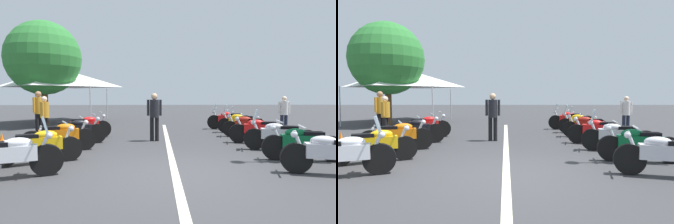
# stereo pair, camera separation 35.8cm
# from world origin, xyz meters

# --- Properties ---
(ground_plane) EXTENTS (80.00, 80.00, 0.00)m
(ground_plane) POSITION_xyz_m (0.00, 0.00, 0.00)
(ground_plane) COLOR #38383A
(lane_centre_stripe) EXTENTS (13.04, 0.16, 0.01)m
(lane_centre_stripe) POSITION_xyz_m (3.05, 0.00, 0.00)
(lane_centre_stripe) COLOR beige
(lane_centre_stripe) RESTS_ON ground_plane
(motorcycle_left_row_0) EXTENTS (0.94, 1.94, 1.21)m
(motorcycle_left_row_0) POSITION_xyz_m (-0.16, 3.23, 0.47)
(motorcycle_left_row_0) COLOR black
(motorcycle_left_row_0) RESTS_ON ground_plane
(motorcycle_left_row_1) EXTENTS (1.07, 1.89, 0.98)m
(motorcycle_left_row_1) POSITION_xyz_m (1.06, 3.19, 0.45)
(motorcycle_left_row_1) COLOR black
(motorcycle_left_row_1) RESTS_ON ground_plane
(motorcycle_left_row_2) EXTENTS (0.99, 1.96, 1.00)m
(motorcycle_left_row_2) POSITION_xyz_m (2.48, 3.17, 0.46)
(motorcycle_left_row_2) COLOR black
(motorcycle_left_row_2) RESTS_ON ground_plane
(motorcycle_left_row_3) EXTENTS (1.03, 2.03, 1.01)m
(motorcycle_left_row_3) POSITION_xyz_m (3.65, 3.11, 0.46)
(motorcycle_left_row_3) COLOR black
(motorcycle_left_row_3) RESTS_ON ground_plane
(motorcycle_left_row_4) EXTENTS (0.99, 1.89, 1.01)m
(motorcycle_left_row_4) POSITION_xyz_m (4.95, 3.08, 0.46)
(motorcycle_left_row_4) COLOR black
(motorcycle_left_row_4) RESTS_ON ground_plane
(motorcycle_right_row_0) EXTENTS (0.86, 2.00, 1.00)m
(motorcycle_right_row_0) POSITION_xyz_m (-0.12, -3.20, 0.46)
(motorcycle_right_row_0) COLOR black
(motorcycle_right_row_0) RESTS_ON ground_plane
(motorcycle_right_row_1) EXTENTS (0.75, 1.99, 1.00)m
(motorcycle_right_row_1) POSITION_xyz_m (1.13, -3.24, 0.45)
(motorcycle_right_row_1) COLOR black
(motorcycle_right_row_1) RESTS_ON ground_plane
(motorcycle_right_row_2) EXTENTS (0.87, 2.07, 1.21)m
(motorcycle_right_row_2) POSITION_xyz_m (2.42, -3.24, 0.47)
(motorcycle_right_row_2) COLOR black
(motorcycle_right_row_2) RESTS_ON ground_plane
(motorcycle_right_row_3) EXTENTS (0.85, 2.11, 1.00)m
(motorcycle_right_row_3) POSITION_xyz_m (3.63, -3.12, 0.46)
(motorcycle_right_row_3) COLOR black
(motorcycle_right_row_3) RESTS_ON ground_plane
(motorcycle_right_row_4) EXTENTS (0.84, 2.02, 1.20)m
(motorcycle_right_row_4) POSITION_xyz_m (5.10, -3.18, 0.46)
(motorcycle_right_row_4) COLOR black
(motorcycle_right_row_4) RESTS_ON ground_plane
(motorcycle_right_row_5) EXTENTS (0.92, 1.98, 1.21)m
(motorcycle_right_row_5) POSITION_xyz_m (6.24, -3.22, 0.46)
(motorcycle_right_row_5) COLOR black
(motorcycle_right_row_5) RESTS_ON ground_plane
(motorcycle_right_row_6) EXTENTS (0.79, 2.15, 1.23)m
(motorcycle_right_row_6) POSITION_xyz_m (7.55, -3.08, 0.48)
(motorcycle_right_row_6) COLOR black
(motorcycle_right_row_6) RESTS_ON ground_plane
(traffic_cone_0) EXTENTS (0.36, 0.36, 0.61)m
(traffic_cone_0) POSITION_xyz_m (2.25, 4.68, 0.29)
(traffic_cone_0) COLOR orange
(traffic_cone_0) RESTS_ON ground_plane
(bystander_1) EXTENTS (0.53, 0.32, 1.59)m
(bystander_1) POSITION_xyz_m (5.00, 4.59, 0.93)
(bystander_1) COLOR black
(bystander_1) RESTS_ON ground_plane
(bystander_2) EXTENTS (0.32, 0.53, 1.58)m
(bystander_2) POSITION_xyz_m (6.17, -5.08, 0.92)
(bystander_2) COLOR #1E2338
(bystander_2) RESTS_ON ground_plane
(bystander_3) EXTENTS (0.49, 0.32, 1.79)m
(bystander_3) POSITION_xyz_m (5.71, 5.09, 1.06)
(bystander_3) COLOR black
(bystander_3) RESTS_ON ground_plane
(bystander_4) EXTENTS (0.32, 0.53, 1.70)m
(bystander_4) POSITION_xyz_m (4.31, 0.47, 1.00)
(bystander_4) COLOR black
(bystander_4) RESTS_ON ground_plane
(roadside_tree_0) EXTENTS (3.83, 3.83, 5.47)m
(roadside_tree_0) POSITION_xyz_m (9.37, 6.28, 3.55)
(roadside_tree_0) COLOR brown
(roadside_tree_0) RESTS_ON ground_plane
(event_tent) EXTENTS (5.28, 5.28, 3.20)m
(event_tent) POSITION_xyz_m (11.10, 6.13, 2.65)
(event_tent) COLOR white
(event_tent) RESTS_ON ground_plane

